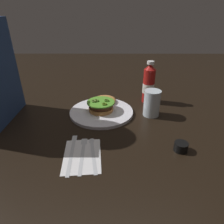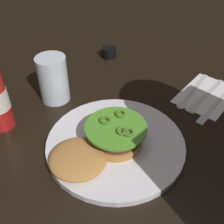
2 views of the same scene
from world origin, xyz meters
name	(u,v)px [view 1 (image 1 of 2)]	position (x,y,z in m)	size (l,w,h in m)	color
ground_plane	(113,126)	(0.00, 0.00, 0.00)	(3.00, 3.00, 0.00)	black
dinner_plate	(102,112)	(0.11, 0.05, 0.01)	(0.30, 0.30, 0.01)	white
burger_sandwich	(103,104)	(0.15, 0.05, 0.03)	(0.21, 0.14, 0.05)	#BB7D3E
ketchup_bottle	(149,84)	(0.25, -0.19, 0.10)	(0.06, 0.06, 0.22)	#B11916
water_glass	(152,103)	(0.10, -0.18, 0.06)	(0.08, 0.08, 0.12)	silver
condiment_cup	(181,147)	(-0.16, -0.24, 0.02)	(0.05, 0.05, 0.03)	black
napkin	(83,155)	(-0.19, 0.10, 0.00)	(0.18, 0.12, 0.00)	silver
spoon_utensil	(93,149)	(-0.16, 0.07, 0.00)	(0.19, 0.05, 0.00)	silver
fork_utensil	(83,151)	(-0.17, 0.10, 0.00)	(0.19, 0.03, 0.00)	silver
butter_knife	(72,150)	(-0.17, 0.14, 0.00)	(0.22, 0.03, 0.00)	silver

